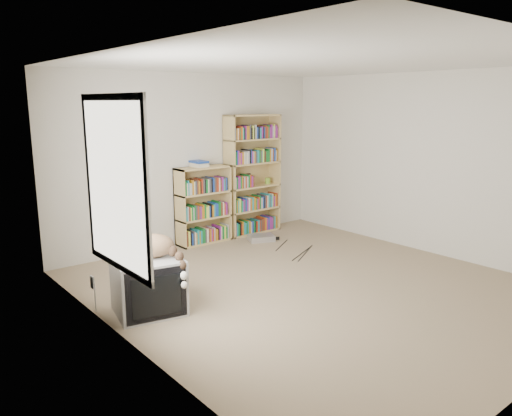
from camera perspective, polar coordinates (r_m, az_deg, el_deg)
floor at (r=5.88m, az=6.48°, el=-8.87°), size 4.50×5.00×0.01m
wall_back at (r=7.49m, az=-7.17°, el=5.51°), size 4.50×0.02×2.50m
wall_left at (r=4.25m, az=-14.74°, el=0.25°), size 0.02×5.00×2.50m
wall_right at (r=7.34m, az=19.12°, el=4.80°), size 0.02×5.00×2.50m
ceiling at (r=5.51m, az=7.12°, el=16.22°), size 4.50×5.00×0.02m
window at (r=4.41m, az=-15.80°, el=2.59°), size 0.02×1.22×1.52m
crt_tv at (r=5.19m, az=-12.22°, el=-8.64°), size 0.76×0.71×0.57m
cat at (r=5.06m, az=-11.30°, el=-4.68°), size 0.56×0.69×0.53m
bookcase_tall at (r=8.01m, az=-0.48°, el=3.48°), size 0.95×0.30×1.90m
bookcase_short at (r=7.52m, az=-6.11°, el=-0.02°), size 0.84×0.30×1.15m
book_stack at (r=7.39m, az=-6.59°, el=5.04°), size 0.22×0.28×0.09m
green_mug at (r=8.20m, az=1.29°, el=3.14°), size 0.09×0.09×0.10m
framed_print at (r=8.05m, az=-0.99°, el=3.30°), size 0.14×0.05×0.19m
dvd_player at (r=7.67m, az=0.60°, el=-3.44°), size 0.46×0.40×0.09m
wall_outlet at (r=5.31m, az=-18.21°, el=-8.06°), size 0.01×0.08×0.13m
floor_cables at (r=6.93m, az=1.04°, el=-5.49°), size 1.20×0.70×0.01m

